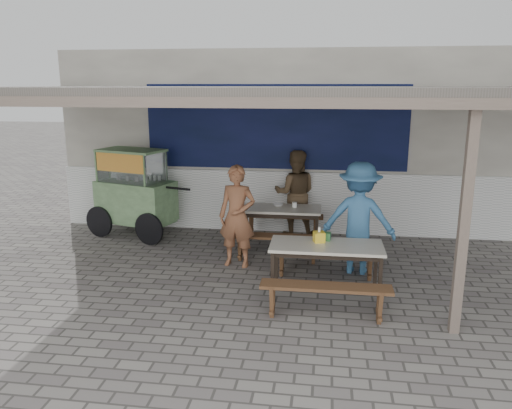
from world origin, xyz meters
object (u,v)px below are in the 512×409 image
Objects in this scene: vendor_cart at (134,189)px; bench_left_street at (277,242)px; table_right at (326,250)px; bench_right_wall at (325,256)px; condiment_jar at (295,205)px; bench_left_wall at (283,220)px; bench_right_street at (325,294)px; condiment_bowl at (278,205)px; tissue_box at (319,237)px; donation_box at (324,236)px; table_left at (280,212)px; patron_wall_side at (295,193)px; patron_right_table at (359,218)px; patron_street_side at (237,216)px.

bench_left_street is at bearing -3.91° from vendor_cart.
bench_right_wall is at bearing 90.00° from table_right.
bench_left_wall is at bearing 113.10° from condiment_jar.
bench_right_street is at bearing -68.59° from bench_left_street.
bench_right_street is 9.25× the size of condiment_bowl.
bench_left_street is at bearing 120.34° from tissue_box.
donation_box is at bearing 98.31° from table_right.
vendor_cart is at bearing 170.60° from table_left.
table_left is 0.93m from patron_wall_side.
condiment_bowl is at bearing -95.75° from bench_left_wall.
patron_wall_side reaches higher than condiment_jar.
table_left is at bearing -163.49° from condiment_jar.
condiment_jar is (-0.57, 2.72, 0.45)m from bench_right_street.
vendor_cart is 1.24× the size of patron_right_table.
table_right is 10.63× the size of tissue_box.
bench_right_wall is 1.51m from condiment_jar.
vendor_cart reaches higher than table_left.
table_right reaches higher than bench_left_street.
bench_right_wall is (0.80, -0.59, 0.00)m from bench_left_street.
patron_right_table reaches higher than bench_right_wall.
tissue_box reaches higher than bench_right_wall.
patron_street_side is 0.95× the size of patron_right_table.
table_left is at bearing 90.00° from bench_left_street.
donation_box is at bearing 91.84° from bench_right_street.
vendor_cart is at bearing -10.98° from patron_right_table.
bench_right_wall is 0.68m from donation_box.
vendor_cart is 4.21m from tissue_box.
bench_right_street is 1.00× the size of bench_right_wall.
tissue_box is 0.87× the size of donation_box.
tissue_box reaches higher than bench_right_street.
table_right is 9.22× the size of donation_box.
donation_box reaches higher than condiment_bowl.
condiment_bowl is (0.54, 1.04, -0.04)m from patron_street_side.
vendor_cart is at bearing 146.31° from table_right.
condiment_jar reaches higher than bench_right_street.
patron_wall_side is 2.13m from patron_right_table.
vendor_cart reaches higher than bench_left_wall.
patron_right_table is at bearing 7.30° from patron_street_side.
tissue_box is (1.30, -0.93, 0.01)m from patron_street_side.
condiment_jar is at bearing 103.48° from tissue_box.
donation_box is at bearing -14.03° from vendor_cart.
tissue_box is at bearing 136.43° from table_right.
condiment_jar is (-0.56, 1.33, 0.45)m from bench_right_wall.
donation_box reaches higher than table_right.
bench_right_street is 1.85m from patron_right_table.
bench_left_wall is 0.58m from patron_wall_side.
patron_wall_side reaches higher than bench_left_wall.
condiment_jar reaches higher than bench_right_wall.
table_right is at bearing -28.40° from patron_street_side.
vendor_cart reaches higher than bench_right_street.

